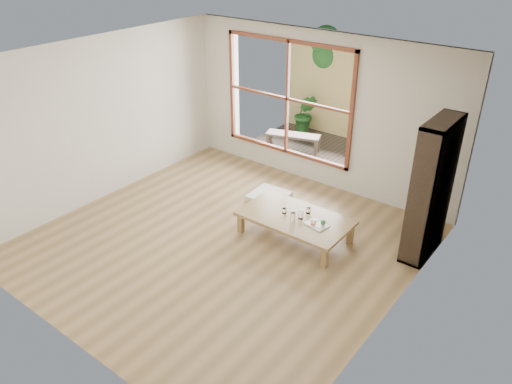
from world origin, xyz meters
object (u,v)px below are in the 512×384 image
(low_table, at_px, (295,219))
(garden_bench, at_px, (293,137))
(bookshelf, at_px, (431,190))
(food_tray, at_px, (318,224))

(low_table, distance_m, garden_bench, 3.13)
(garden_bench, bearing_deg, bookshelf, -46.91)
(food_tray, relative_size, garden_bench, 0.30)
(bookshelf, relative_size, food_tray, 5.77)
(bookshelf, bearing_deg, food_tray, -146.92)
(bookshelf, xyz_separation_m, garden_bench, (-3.36, 1.80, -0.67))
(food_tray, xyz_separation_m, garden_bench, (-2.14, 2.59, -0.07))
(low_table, xyz_separation_m, garden_bench, (-1.76, 2.58, -0.00))
(low_table, height_order, food_tray, food_tray)
(food_tray, distance_m, garden_bench, 3.37)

